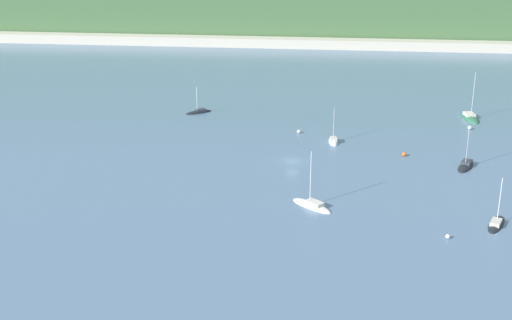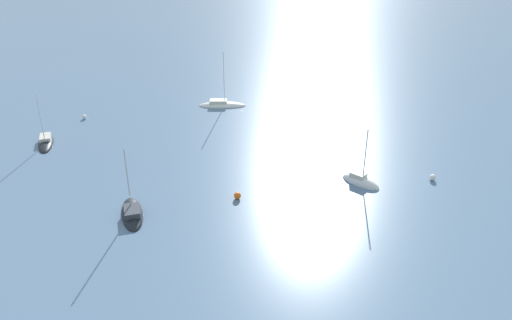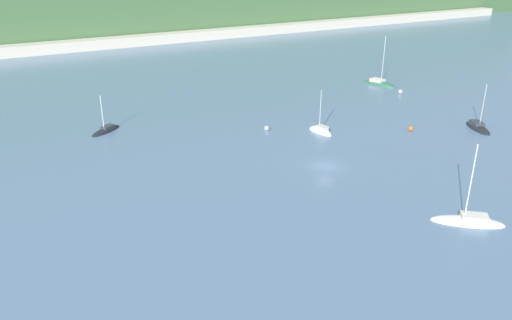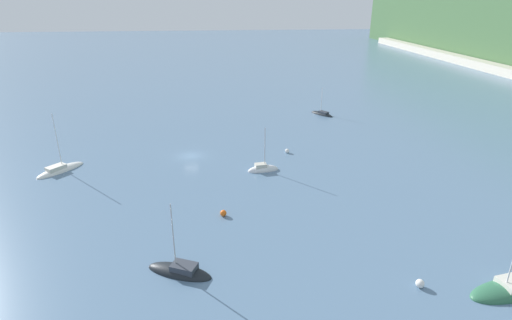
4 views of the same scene
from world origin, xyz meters
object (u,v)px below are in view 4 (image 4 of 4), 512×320
object	(u,v)px
sailboat_3	(263,170)
mooring_buoy_3	(223,213)
sailboat_5	(60,170)
mooring_buoy_0	(287,151)
sailboat_2	(180,272)
sailboat_4	(508,290)
mooring_buoy_2	(420,283)
sailboat_1	(322,114)

from	to	relation	value
sailboat_3	mooring_buoy_3	xyz separation A→B (m)	(14.62, -7.28, 0.33)
sailboat_5	mooring_buoy_3	size ratio (longest dim) A/B	12.26
sailboat_5	mooring_buoy_0	xyz separation A→B (m)	(-4.15, 40.33, 0.30)
sailboat_2	sailboat_5	world-z (taller)	sailboat_5
sailboat_4	mooring_buoy_0	xyz separation A→B (m)	(-40.65, -15.35, 0.30)
mooring_buoy_2	mooring_buoy_3	world-z (taller)	mooring_buoy_2
mooring_buoy_2	sailboat_5	bearing A→B (deg)	-126.58
sailboat_2	sailboat_3	world-z (taller)	sailboat_2
sailboat_4	mooring_buoy_3	world-z (taller)	sailboat_4
sailboat_4	mooring_buoy_0	world-z (taller)	sailboat_4
sailboat_5	sailboat_1	bearing A→B (deg)	-20.85
sailboat_1	mooring_buoy_3	xyz separation A→B (m)	(47.89, -26.55, 0.35)
sailboat_4	mooring_buoy_3	distance (m)	33.66
sailboat_5	sailboat_3	bearing A→B (deg)	-55.62
sailboat_1	sailboat_5	bearing A→B (deg)	84.75
sailboat_1	mooring_buoy_3	size ratio (longest dim) A/B	8.36
sailboat_2	mooring_buoy_0	world-z (taller)	sailboat_2
sailboat_2	mooring_buoy_0	size ratio (longest dim) A/B	11.15
sailboat_2	sailboat_3	xyz separation A→B (m)	(-26.22, 12.36, -0.01)
sailboat_3	mooring_buoy_2	distance (m)	33.62
sailboat_1	sailboat_4	size ratio (longest dim) A/B	0.59
mooring_buoy_0	mooring_buoy_3	distance (m)	25.89
mooring_buoy_0	mooring_buoy_3	bearing A→B (deg)	-29.99
sailboat_3	sailboat_4	distance (m)	38.99
sailboat_3	sailboat_4	bearing A→B (deg)	-65.22
sailboat_1	sailboat_2	world-z (taller)	sailboat_2
sailboat_2	sailboat_5	bearing A→B (deg)	-29.22
sailboat_5	mooring_buoy_3	distance (m)	32.93
sailboat_1	sailboat_5	world-z (taller)	sailboat_5
sailboat_2	mooring_buoy_3	distance (m)	12.67
sailboat_4	mooring_buoy_3	bearing A→B (deg)	-42.39
mooring_buoy_3	sailboat_3	bearing A→B (deg)	153.52
sailboat_4	mooring_buoy_2	xyz separation A→B (m)	(-1.59, -8.65, 0.34)
sailboat_3	mooring_buoy_2	size ratio (longest dim) A/B	9.71
sailboat_1	sailboat_5	xyz separation A→B (m)	(29.62, -53.95, 0.03)
sailboat_2	mooring_buoy_2	world-z (taller)	sailboat_2
mooring_buoy_0	mooring_buoy_3	xyz separation A→B (m)	(22.42, -12.94, 0.03)
sailboat_2	sailboat_5	distance (m)	37.28
sailboat_4	mooring_buoy_2	world-z (taller)	sailboat_4
sailboat_1	mooring_buoy_2	bearing A→B (deg)	139.87
sailboat_3	mooring_buoy_3	size ratio (longest dim) A/B	9.86
sailboat_2	mooring_buoy_3	bearing A→B (deg)	-89.65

